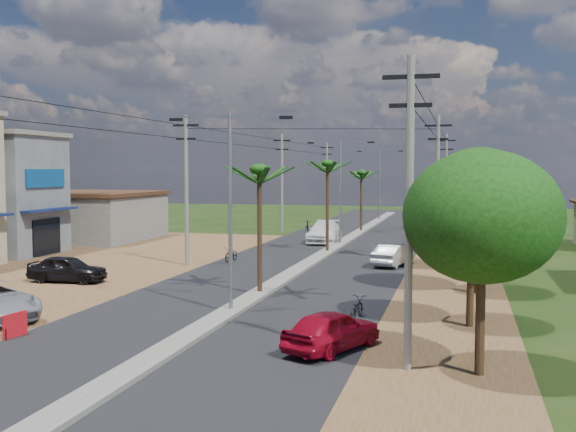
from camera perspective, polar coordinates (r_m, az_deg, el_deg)
name	(u,v)px	position (r m, az deg, el deg)	size (l,w,h in m)	color
ground	(231,313)	(27.50, -4.86, -8.21)	(160.00, 160.00, 0.00)	black
road	(312,263)	(41.73, 2.00, -3.98)	(12.00, 110.00, 0.04)	black
median	(321,256)	(44.63, 2.84, -3.37)	(1.00, 90.00, 0.18)	#605E56
dirt_lot_west	(30,270)	(41.46, -21.00, -4.30)	(18.00, 46.00, 0.04)	#4F301B
dirt_shoulder_east	(453,268)	(40.77, 13.78, -4.29)	(5.00, 90.00, 0.03)	#4F301B
low_shed	(86,216)	(57.85, -16.69, 0.02)	(10.40, 10.40, 3.95)	#605E56
tree_east_a	(482,217)	(19.40, 16.12, -0.07)	(4.40, 4.40, 6.37)	black
tree_east_b	(472,216)	(25.41, 15.29, 0.02)	(4.00, 4.00, 5.83)	black
tree_east_c	(479,190)	(32.37, 15.86, 2.17)	(4.60, 4.60, 6.83)	black
tree_east_d	(470,195)	(39.38, 15.18, 1.72)	(4.20, 4.20, 6.13)	black
tree_east_e	(472,180)	(47.36, 15.33, 2.98)	(4.80, 4.80, 7.14)	black
tree_east_f	(465,193)	(55.38, 14.78, 1.88)	(3.80, 3.80, 5.52)	black
tree_east_g	(472,175)	(63.36, 15.32, 3.34)	(5.00, 5.00, 7.38)	black
tree_east_h	(468,180)	(71.36, 14.98, 2.92)	(4.40, 4.40, 6.52)	black
palm_median_near	(259,175)	(30.68, -2.44, 3.48)	(2.00, 2.00, 6.15)	black
palm_median_mid	(328,168)	(46.22, 3.37, 4.10)	(2.00, 2.00, 6.55)	black
palm_median_far	(361,175)	(62.00, 6.23, 3.47)	(2.00, 2.00, 5.85)	black
streetlight_near	(230,195)	(26.90, -4.92, 1.80)	(5.10, 0.18, 8.00)	gray
streetlight_mid	(340,183)	(51.15, 4.45, 2.84)	(5.10, 0.18, 8.00)	gray
streetlight_far	(380,178)	(75.89, 7.76, 3.19)	(5.10, 0.18, 8.00)	gray
utility_pole_w_b	(186,187)	(40.63, -8.60, 2.47)	(1.60, 0.24, 9.00)	#605E56
utility_pole_w_c	(282,181)	(61.46, -0.52, 3.02)	(1.60, 0.24, 9.00)	#605E56
utility_pole_w_d	(327,178)	(81.92, 3.30, 3.26)	(1.60, 0.24, 9.00)	#605E56
utility_pole_e_a	(409,206)	(19.43, 10.23, 0.82)	(1.60, 0.24, 9.00)	#605E56
utility_pole_e_b	(437,187)	(41.39, 12.52, 2.44)	(1.60, 0.24, 9.00)	#605E56
utility_pole_e_c	(446,181)	(63.38, 13.23, 2.94)	(1.60, 0.24, 9.00)	#605E56
car_red_near	(332,331)	(21.81, 3.74, -9.69)	(1.54, 3.84, 1.31)	maroon
car_silver_mid	(393,256)	(40.73, 8.86, -3.34)	(1.36, 3.91, 1.29)	#9D9FA5
car_white_far	(324,232)	(53.07, 3.10, -1.40)	(2.31, 5.67, 1.65)	silver
car_parked_dark	(67,269)	(36.33, -18.18, -4.32)	(1.61, 4.01, 1.37)	black
moto_rider_east	(357,309)	(26.27, 5.84, -7.84)	(0.57, 1.64, 0.86)	black
moto_rider_west_a	(231,255)	(42.38, -4.82, -3.28)	(0.60, 1.72, 0.90)	black
moto_rider_west_b	(308,226)	(62.93, 1.66, -0.86)	(0.45, 1.60, 0.96)	black
roadside_sign	(15,326)	(25.23, -22.10, -8.60)	(0.23, 1.06, 0.88)	#B31018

